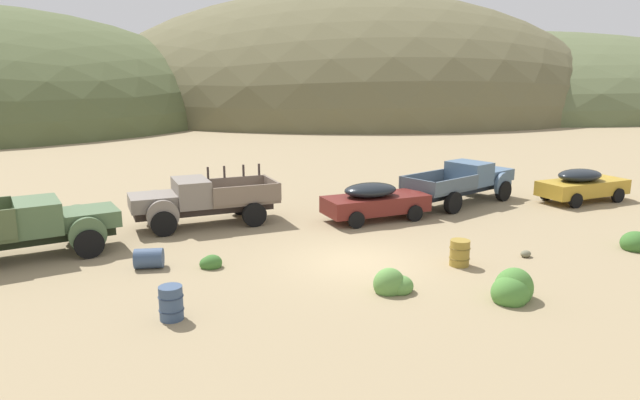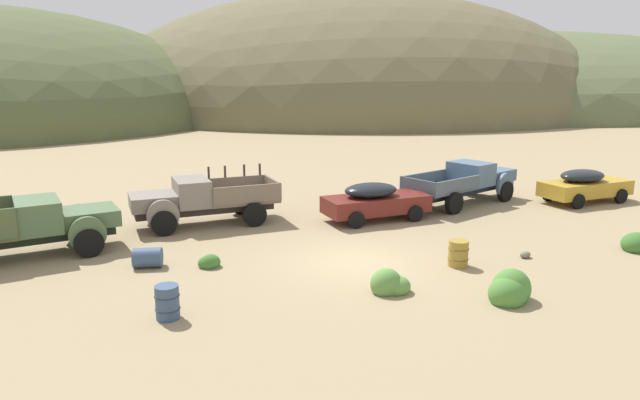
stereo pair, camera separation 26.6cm
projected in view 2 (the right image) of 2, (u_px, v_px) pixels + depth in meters
The scene contains 16 objects.
ground_plane at pixel (355, 262), 18.29m from camera, with size 300.00×300.00×0.00m, color #998460.
hill_center at pixel (346, 109), 95.43m from camera, with size 80.99×82.04×36.65m, color brown.
hill_distant at pixel (519, 105), 106.70m from camera, with size 112.66×84.20×26.19m, color #56603D.
truck_weathered_green at pixel (34, 226), 18.80m from camera, with size 6.15×2.66×1.91m.
truck_primer_gray at pixel (195, 201), 22.52m from camera, with size 5.91×2.86×2.16m.
car_oxblood at pixel (379, 200), 23.40m from camera, with size 4.73×2.24×1.57m.
truck_chalk_blue at pixel (469, 181), 26.55m from camera, with size 6.56×3.20×1.89m.
car_mustard at pixel (588, 185), 26.62m from camera, with size 4.76×2.18×1.57m.
oil_drum_tipped at pixel (148, 258), 17.74m from camera, with size 1.03×0.90×0.63m.
oil_drum_spare at pixel (167, 302), 14.02m from camera, with size 0.63×0.63×0.86m.
oil_drum_foreground at pixel (458, 253), 17.84m from camera, with size 0.66×0.66×0.83m.
bush_lone_scrub at pixel (510, 292), 15.10m from camera, with size 1.32×1.08×1.10m.
bush_front_left at pixel (390, 285), 15.78m from camera, with size 1.12×0.93×0.88m.
bush_between_trucks at pixel (209, 263), 17.81m from camera, with size 0.70×0.61×0.53m.
bush_back_edge at pixel (637, 244), 19.53m from camera, with size 1.17×1.03×0.81m.
rock_small at pixel (525, 255), 18.70m from camera, with size 0.38×0.29×0.23m, color #6E6C53.
Camera 2 is at (-9.24, -14.79, 5.98)m, focal length 31.84 mm.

